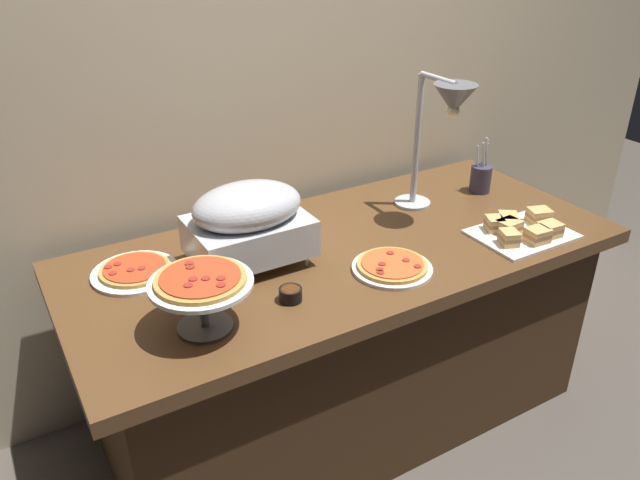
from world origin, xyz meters
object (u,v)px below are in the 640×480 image
Objects in this scene: chafing_dish at (248,221)px; pizza_plate_center at (392,267)px; heat_lamp at (446,113)px; pizza_plate_front at (135,271)px; sauce_cup_near at (291,294)px; sauce_cup_far at (268,222)px; pizza_plate_raised_stand at (201,286)px; sandwich_platter at (522,229)px; utensil_holder at (481,178)px.

chafing_dish is 1.44× the size of pizza_plate_center.
heat_lamp is 1.89× the size of pizza_plate_front.
pizza_plate_front is at bearing 132.86° from sauce_cup_near.
sauce_cup_far reaches higher than pizza_plate_front.
pizza_plate_raised_stand is 1.17m from sandwich_platter.
sauce_cup_near is at bearing -47.14° from pizza_plate_front.
pizza_plate_front is 1.20× the size of utensil_holder.
pizza_plate_front is at bearing -170.18° from sauce_cup_far.
pizza_plate_raised_stand is 4.75× the size of sauce_cup_far.
pizza_plate_center is at bearing -1.49° from sauce_cup_near.
chafing_dish is 0.39m from pizza_plate_front.
pizza_plate_center is 0.54m from sandwich_platter.
sauce_cup_near is (-0.90, 0.05, -0.00)m from sandwich_platter.
pizza_plate_center is at bearing -67.00° from sauce_cup_far.
sauce_cup_near is at bearing 177.07° from sandwich_platter.
sauce_cup_near is (0.27, 0.00, -0.11)m from pizza_plate_raised_stand.
heat_lamp is at bearing 31.52° from pizza_plate_center.
pizza_plate_raised_stand is at bearing -134.66° from chafing_dish.
sandwich_platter is (1.25, -0.43, 0.01)m from pizza_plate_front.
sauce_cup_near reaches higher than pizza_plate_front.
pizza_plate_center is at bearing 176.10° from sandwich_platter.
pizza_plate_front is 0.41m from pizza_plate_raised_stand.
pizza_plate_front is at bearing 177.75° from utensil_holder.
sandwich_platter is at bearing -3.90° from pizza_plate_center.
pizza_plate_front is 0.80× the size of sandwich_platter.
pizza_plate_center is (0.71, -0.39, 0.00)m from pizza_plate_front.
sauce_cup_far is at bearing 71.25° from sauce_cup_near.
sauce_cup_far is at bearing 9.82° from pizza_plate_front.
pizza_plate_front is 0.97× the size of pizza_plate_raised_stand.
sandwich_platter is at bearing -18.78° from pizza_plate_front.
heat_lamp is at bearing -3.20° from chafing_dish.
chafing_dish reaches higher than pizza_plate_raised_stand.
pizza_plate_center is at bearing -28.59° from pizza_plate_front.
pizza_plate_center is 0.76× the size of sandwich_platter.
sandwich_platter is at bearing -2.93° from sauce_cup_near.
sauce_cup_near is 0.30× the size of utensil_holder.
sandwich_platter is 1.50× the size of utensil_holder.
heat_lamp is at bearing 121.93° from sandwich_platter.
heat_lamp is 1.06m from pizza_plate_raised_stand.
sauce_cup_far is at bearing 156.61° from heat_lamp.
sandwich_platter is (0.54, -0.04, 0.01)m from pizza_plate_center.
heat_lamp is 1.52× the size of sandwich_platter.
pizza_plate_raised_stand is at bearing -132.21° from sauce_cup_far.
utensil_holder reaches higher than pizza_plate_raised_stand.
utensil_holder reaches higher than pizza_plate_front.
sauce_cup_far is at bearing 170.85° from utensil_holder.
pizza_plate_raised_stand is at bearing -167.63° from heat_lamp.
sauce_cup_far is at bearing 47.79° from pizza_plate_raised_stand.
pizza_plate_raised_stand is (-0.26, -0.26, -0.02)m from chafing_dish.
utensil_holder is at bearing -2.25° from pizza_plate_front.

